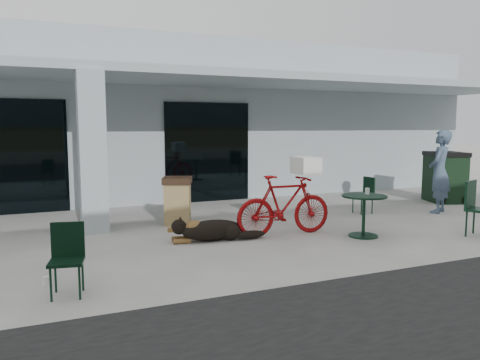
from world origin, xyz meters
name	(u,v)px	position (x,y,z in m)	size (l,w,h in m)	color
ground	(206,252)	(0.00, 0.00, 0.00)	(80.00, 80.00, 0.00)	beige
building	(119,120)	(0.00, 8.50, 2.25)	(22.00, 7.00, 4.50)	#9DADB2
storefront_glass_left	(4,157)	(-3.20, 4.98, 1.35)	(2.80, 0.06, 2.70)	black
storefront_glass_right	(208,152)	(1.80, 4.98, 1.35)	(2.40, 0.06, 2.70)	black
column	(92,152)	(-1.50, 2.30, 1.56)	(0.50, 0.50, 3.12)	#9DADB2
overhang	(152,75)	(0.00, 3.60, 3.21)	(22.00, 2.80, 0.18)	#9DADB2
bicycle	(284,205)	(1.77, 0.56, 0.58)	(0.55, 1.93, 1.16)	maroon
laundry_basket	(306,165)	(2.22, 0.55, 1.32)	(0.54, 0.40, 0.32)	white
dog	(212,229)	(0.37, 0.70, 0.22)	(1.31, 0.44, 0.44)	black
cup_near_dog	(46,281)	(-2.43, -0.69, 0.06)	(0.09, 0.09, 0.11)	white
cafe_chair_near	(66,261)	(-2.20, -1.21, 0.44)	(0.40, 0.44, 0.88)	black
cafe_table_far	(364,216)	(3.09, -0.11, 0.39)	(0.84, 0.84, 0.79)	black
cafe_chair_far_b	(363,195)	(4.56, 1.80, 0.43)	(0.39, 0.43, 0.86)	black
person	(440,172)	(6.30, 1.17, 0.99)	(0.72, 0.47, 1.98)	#40546C
cup_on_table	(367,191)	(3.24, -0.01, 0.84)	(0.08, 0.08, 0.12)	white
trash_receptacle	(178,201)	(0.20, 2.36, 0.50)	(0.59, 0.59, 1.00)	olive
wheeled_bin	(445,177)	(7.73, 2.33, 0.68)	(0.84, 1.07, 1.37)	black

